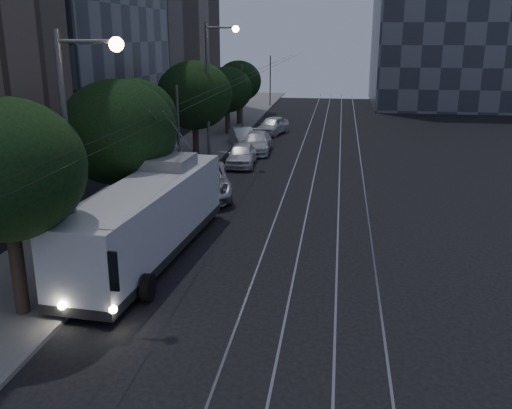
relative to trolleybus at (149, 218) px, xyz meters
The scene contains 19 objects.
ground 4.61m from the trolleybus, 17.96° to the right, with size 120.00×120.00×0.00m, color black.
sidewalk 19.04m from the trolleybus, 100.32° to the left, with size 5.00×90.00×0.15m, color slate.
tram_rails 19.87m from the trolleybus, 70.53° to the left, with size 4.52×90.00×0.02m.
overhead_wires 18.78m from the trolleybus, 92.68° to the left, with size 2.23×90.00×6.00m.
building_distant_right 58.96m from the trolleybus, 67.62° to the left, with size 22.00×18.00×24.00m, color #353B43.
trolleybus is the anchor object (origin of this frame).
pickup_silver 9.00m from the trolleybus, 90.63° to the left, with size 3.01×6.52×1.81m, color #AAADB2.
car_white_a 16.66m from the trolleybus, 87.22° to the left, with size 1.79×4.45×1.51m, color white.
car_white_b 21.21m from the trolleybus, 86.85° to the left, with size 2.09×5.14×1.49m, color silver.
car_white_c 23.19m from the trolleybus, 90.49° to the left, with size 1.53×4.39×1.45m, color silver.
car_white_d 29.21m from the trolleybus, 87.25° to the left, with size 1.83×4.54×1.55m, color silver.
tree_0 6.70m from the trolleybus, 113.90° to the right, with size 4.73×4.73×6.90m.
tree_1 4.96m from the trolleybus, 125.50° to the left, with size 5.18×5.18×6.72m.
tree_2 7.93m from the trolleybus, 113.13° to the left, with size 4.27×4.27×6.47m.
tree_3 19.06m from the trolleybus, 98.65° to the left, with size 5.28×5.28×6.80m.
tree_4 28.38m from the trolleybus, 94.87° to the left, with size 4.30×4.30×5.86m.
tree_5 34.01m from the trolleybus, 94.06° to the left, with size 4.29×4.29×6.11m.
streetlamp_near 5.51m from the trolleybus, 99.92° to the right, with size 2.15×0.44×8.72m.
streetlamp_far 17.74m from the trolleybus, 93.85° to the left, with size 2.27×0.44×9.29m.
Camera 1 is at (3.15, -19.11, 8.61)m, focal length 40.00 mm.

